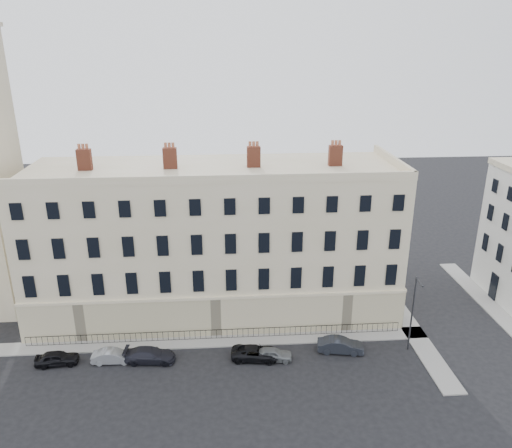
{
  "coord_description": "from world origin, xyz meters",
  "views": [
    {
      "loc": [
        -5.25,
        -35.21,
        26.58
      ],
      "look_at": [
        -1.92,
        10.0,
        9.82
      ],
      "focal_mm": 35.0,
      "sensor_mm": 36.0,
      "label": 1
    }
  ],
  "objects_px": {
    "car_d": "(256,353)",
    "car_e": "(273,354)",
    "car_a": "(57,358)",
    "car_b": "(113,356)",
    "car_f": "(340,345)",
    "streetlamp": "(413,311)",
    "car_c": "(150,355)"
  },
  "relations": [
    {
      "from": "car_b",
      "to": "car_f",
      "type": "relative_size",
      "value": 0.88
    },
    {
      "from": "car_b",
      "to": "car_c",
      "type": "bearing_deg",
      "value": -91.96
    },
    {
      "from": "car_b",
      "to": "streetlamp",
      "type": "bearing_deg",
      "value": -89.69
    },
    {
      "from": "car_a",
      "to": "streetlamp",
      "type": "height_order",
      "value": "streetlamp"
    },
    {
      "from": "car_d",
      "to": "car_c",
      "type": "bearing_deg",
      "value": 95.26
    },
    {
      "from": "car_c",
      "to": "streetlamp",
      "type": "bearing_deg",
      "value": -85.55
    },
    {
      "from": "car_e",
      "to": "car_f",
      "type": "distance_m",
      "value": 6.27
    },
    {
      "from": "car_b",
      "to": "streetlamp",
      "type": "relative_size",
      "value": 0.49
    },
    {
      "from": "car_a",
      "to": "car_d",
      "type": "xyz_separation_m",
      "value": [
        17.27,
        -0.47,
        -0.03
      ]
    },
    {
      "from": "car_c",
      "to": "car_e",
      "type": "bearing_deg",
      "value": -88.69
    },
    {
      "from": "car_b",
      "to": "streetlamp",
      "type": "distance_m",
      "value": 26.71
    },
    {
      "from": "car_b",
      "to": "car_d",
      "type": "bearing_deg",
      "value": -91.47
    },
    {
      "from": "streetlamp",
      "to": "car_d",
      "type": "bearing_deg",
      "value": 179.47
    },
    {
      "from": "streetlamp",
      "to": "car_e",
      "type": "bearing_deg",
      "value": -179.1
    },
    {
      "from": "car_a",
      "to": "car_e",
      "type": "bearing_deg",
      "value": -97.35
    },
    {
      "from": "streetlamp",
      "to": "car_c",
      "type": "bearing_deg",
      "value": 178.2
    },
    {
      "from": "car_b",
      "to": "car_c",
      "type": "distance_m",
      "value": 3.23
    },
    {
      "from": "car_e",
      "to": "streetlamp",
      "type": "bearing_deg",
      "value": -81.64
    },
    {
      "from": "car_b",
      "to": "car_d",
      "type": "height_order",
      "value": "car_d"
    },
    {
      "from": "car_a",
      "to": "car_b",
      "type": "bearing_deg",
      "value": -95.26
    },
    {
      "from": "car_d",
      "to": "car_e",
      "type": "bearing_deg",
      "value": -93.33
    },
    {
      "from": "car_d",
      "to": "streetlamp",
      "type": "bearing_deg",
      "value": -81.53
    },
    {
      "from": "car_b",
      "to": "car_e",
      "type": "height_order",
      "value": "car_b"
    },
    {
      "from": "car_c",
      "to": "streetlamp",
      "type": "height_order",
      "value": "streetlamp"
    },
    {
      "from": "car_b",
      "to": "car_f",
      "type": "height_order",
      "value": "car_f"
    },
    {
      "from": "car_a",
      "to": "car_c",
      "type": "bearing_deg",
      "value": -96.21
    },
    {
      "from": "car_b",
      "to": "car_e",
      "type": "xyz_separation_m",
      "value": [
        13.99,
        -0.73,
        -0.01
      ]
    },
    {
      "from": "car_d",
      "to": "car_f",
      "type": "relative_size",
      "value": 1.04
    },
    {
      "from": "car_a",
      "to": "car_b",
      "type": "xyz_separation_m",
      "value": [
        4.78,
        -0.02,
        -0.03
      ]
    },
    {
      "from": "car_b",
      "to": "car_a",
      "type": "bearing_deg",
      "value": 90.42
    },
    {
      "from": "car_c",
      "to": "car_e",
      "type": "distance_m",
      "value": 10.78
    },
    {
      "from": "car_f",
      "to": "car_a",
      "type": "bearing_deg",
      "value": 99.41
    }
  ]
}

